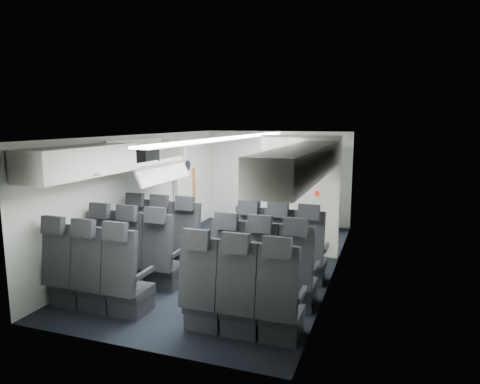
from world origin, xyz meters
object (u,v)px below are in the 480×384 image
Objects in this scene: seat_row_mid at (196,266)px; seat_row_rear at (164,289)px; flight_attendant at (265,195)px; carry_on_bag at (145,156)px; galley_unit at (316,187)px; boarding_door at (186,188)px; seat_row_front at (221,248)px.

seat_row_rear is (0.00, -0.90, 0.00)m from seat_row_mid.
carry_on_bag is at bearing 138.00° from flight_attendant.
galley_unit is (0.95, 5.05, 0.55)m from seat_row_rear.
galley_unit reaches higher than seat_row_rear.
boarding_door is 4.39× the size of carry_on_bag.
boarding_door reaches higher than seat_row_rear.
galley_unit reaches higher than boarding_door.
seat_row_front is 3.43m from galley_unit.
seat_row_mid is 7.87× the size of carry_on_bag.
seat_row_front is 1.89× the size of flight_attendant.
seat_row_front is at bearing 172.31° from flight_attendant.
galley_unit is 1.31m from flight_attendant.
galley_unit is at bearing 71.01° from carry_on_bag.
galley_unit is at bearing 73.72° from seat_row_front.
seat_row_mid is 1.75× the size of galley_unit.
seat_row_front is 2.02m from carry_on_bag.
flight_attendant is 2.74m from carry_on_bag.
carry_on_bag is (0.19, -1.89, 0.84)m from boarding_door.
seat_row_mid is 3.21m from flight_attendant.
boarding_door reaches higher than seat_row_front.
seat_row_front is at bearing -106.28° from galley_unit.
carry_on_bag is (-2.40, -3.05, 0.85)m from galley_unit.
seat_row_mid is 1.79× the size of boarding_door.
galley_unit reaches higher than flight_attendant.
flight_attendant is at bearing 88.58° from seat_row_mid.
seat_row_front is 1.80m from seat_row_rear.
seat_row_rear is 5.17m from galley_unit.
galley_unit reaches higher than seat_row_mid.
seat_row_rear is 2.84m from carry_on_bag.
boarding_door is (-1.64, 3.89, 0.55)m from seat_row_rear.
boarding_door is at bearing -155.72° from galley_unit.
flight_attendant is (1.72, 0.19, -0.07)m from boarding_door.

